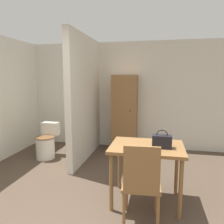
% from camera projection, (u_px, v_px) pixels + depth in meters
% --- Properties ---
extents(wall_back, '(5.68, 0.12, 2.50)m').
position_uv_depth(wall_back, '(127.00, 95.00, 5.25)').
color(wall_back, beige).
rests_on(wall_back, ground_plane).
extents(partition_wall, '(0.12, 1.79, 2.50)m').
position_uv_depth(partition_wall, '(85.00, 98.00, 4.48)').
color(partition_wall, beige).
rests_on(partition_wall, ground_plane).
extents(dining_table, '(0.95, 0.71, 0.79)m').
position_uv_depth(dining_table, '(147.00, 153.00, 2.87)').
color(dining_table, brown).
rests_on(dining_table, ground_plane).
extents(wooden_chair, '(0.45, 0.45, 0.97)m').
position_uv_depth(wooden_chair, '(141.00, 182.00, 2.42)').
color(wooden_chair, brown).
rests_on(wooden_chair, ground_plane).
extents(toilet, '(0.40, 0.55, 0.71)m').
position_uv_depth(toilet, '(46.00, 143.00, 4.59)').
color(toilet, silver).
rests_on(toilet, ground_plane).
extents(handbag, '(0.24, 0.13, 0.23)m').
position_uv_depth(handbag, '(162.00, 141.00, 2.75)').
color(handbag, black).
rests_on(handbag, dining_table).
extents(wooden_cabinet, '(0.55, 0.47, 1.73)m').
position_uv_depth(wooden_cabinet, '(125.00, 113.00, 5.02)').
color(wooden_cabinet, brown).
rests_on(wooden_cabinet, ground_plane).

